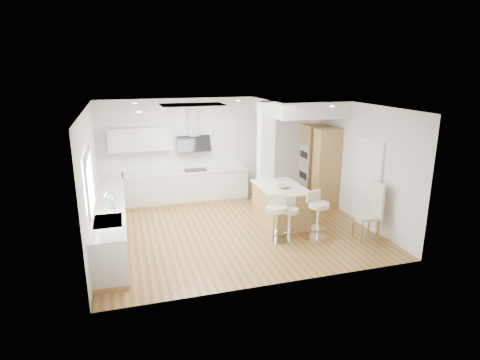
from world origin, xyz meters
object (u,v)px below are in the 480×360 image
object	(u,v)px
bar_stool_c	(318,213)
peninsula	(280,205)
bar_stool_b	(289,217)
dining_chair	(372,209)
bar_stool_a	(276,216)

from	to	relation	value
bar_stool_c	peninsula	bearing A→B (deg)	95.36
bar_stool_b	dining_chair	xyz separation A→B (m)	(1.70, -0.48, 0.17)
dining_chair	bar_stool_b	bearing A→B (deg)	168.25
peninsula	bar_stool_a	world-z (taller)	bar_stool_a
peninsula	dining_chair	xyz separation A→B (m)	(1.55, -1.36, 0.21)
bar_stool_b	dining_chair	world-z (taller)	dining_chair
bar_stool_c	dining_chair	world-z (taller)	dining_chair
peninsula	bar_stool_c	bearing A→B (deg)	-66.14
bar_stool_c	bar_stool_a	bearing A→B (deg)	156.42
peninsula	bar_stool_c	distance (m)	1.11
bar_stool_b	bar_stool_c	size ratio (longest dim) A/B	0.87
bar_stool_a	bar_stool_c	distance (m)	0.92
peninsula	bar_stool_b	world-z (taller)	peninsula
bar_stool_a	bar_stool_b	bearing A→B (deg)	30.80
peninsula	bar_stool_a	distance (m)	1.04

